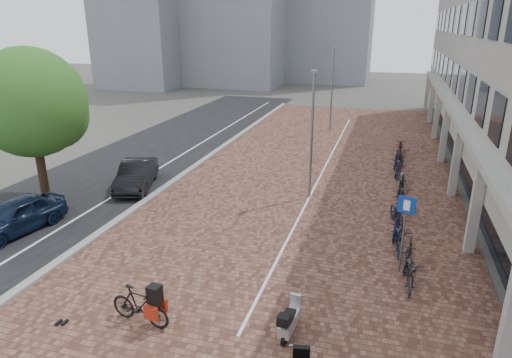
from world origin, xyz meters
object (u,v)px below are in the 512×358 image
object	(u,v)px
parking_sign	(405,221)
scooter_front	(290,319)
hero_bike	(140,305)
car_dark	(136,175)
car_navy	(16,216)

from	to	relation	value
parking_sign	scooter_front	bearing A→B (deg)	-105.49
scooter_front	parking_sign	distance (m)	5.26
hero_bike	parking_sign	xyz separation A→B (m)	(6.95, 4.95, 1.29)
car_dark	hero_bike	world-z (taller)	car_dark
scooter_front	car_dark	bearing A→B (deg)	142.80
car_dark	scooter_front	world-z (taller)	car_dark
hero_bike	parking_sign	size ratio (longest dim) A/B	0.71
car_dark	hero_bike	bearing A→B (deg)	-76.69
car_navy	hero_bike	bearing A→B (deg)	-15.95
car_dark	parking_sign	size ratio (longest dim) A/B	1.54
scooter_front	car_navy	bearing A→B (deg)	170.54
hero_bike	car_dark	bearing A→B (deg)	38.99
scooter_front	hero_bike	bearing A→B (deg)	-164.94
hero_bike	parking_sign	bearing A→B (deg)	-46.90
scooter_front	parking_sign	bearing A→B (deg)	60.53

